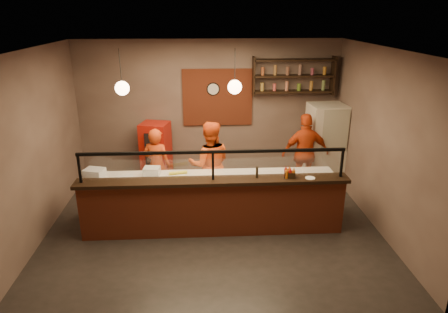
{
  "coord_description": "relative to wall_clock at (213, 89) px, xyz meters",
  "views": [
    {
      "loc": [
        -0.18,
        -6.57,
        3.78
      ],
      "look_at": [
        0.22,
        0.3,
        1.25
      ],
      "focal_mm": 32.0,
      "sensor_mm": 36.0,
      "label": 1
    }
  ],
  "objects": [
    {
      "name": "wall_shelving",
      "position": [
        1.8,
        -0.14,
        0.3
      ],
      "size": [
        1.84,
        0.28,
        0.85
      ],
      "color": "black",
      "rests_on": "wall_back"
    },
    {
      "name": "cook_mid",
      "position": [
        -0.13,
        -1.61,
        -1.21
      ],
      "size": [
        0.88,
        0.7,
        1.77
      ],
      "primitive_type": "imported",
      "rotation": [
        0.0,
        0.0,
        3.17
      ],
      "color": "#E34E15",
      "rests_on": "floor"
    },
    {
      "name": "service_counter",
      "position": [
        -0.1,
        -2.76,
        -1.6
      ],
      "size": [
        4.6,
        0.25,
        1.0
      ],
      "primitive_type": "cube",
      "color": "#923A20",
      "rests_on": "floor"
    },
    {
      "name": "ceiling",
      "position": [
        -0.1,
        -2.46,
        1.1
      ],
      "size": [
        6.0,
        6.0,
        0.0
      ],
      "primitive_type": "plane",
      "rotation": [
        3.14,
        0.0,
        0.0
      ],
      "color": "#38312B",
      "rests_on": "wall_back"
    },
    {
      "name": "cook_right",
      "position": [
        1.95,
        -1.02,
        -1.23
      ],
      "size": [
        1.05,
        0.5,
        1.75
      ],
      "primitive_type": "imported",
      "rotation": [
        0.0,
        0.0,
        3.21
      ],
      "color": "#CF4013",
      "rests_on": "floor"
    },
    {
      "name": "wall_right",
      "position": [
        2.9,
        -2.46,
        -0.5
      ],
      "size": [
        0.0,
        5.0,
        5.0
      ],
      "primitive_type": "plane",
      "rotation": [
        1.57,
        0.0,
        -1.57
      ],
      "color": "#776157",
      "rests_on": "floor"
    },
    {
      "name": "pepper_mill",
      "position": [
        0.66,
        -2.72,
        -0.94
      ],
      "size": [
        0.04,
        0.04,
        0.2
      ],
      "primitive_type": "cylinder",
      "rotation": [
        0.0,
        0.0,
        0.03
      ],
      "color": "black",
      "rests_on": "counter_ledge"
    },
    {
      "name": "condiment_caddy",
      "position": [
        1.23,
        -2.74,
        -0.99
      ],
      "size": [
        0.2,
        0.17,
        0.1
      ],
      "primitive_type": "cube",
      "rotation": [
        0.0,
        0.0,
        -0.17
      ],
      "color": "black",
      "rests_on": "counter_ledge"
    },
    {
      "name": "rolling_pin",
      "position": [
        -0.74,
        -2.11,
        -1.17
      ],
      "size": [
        0.34,
        0.12,
        0.06
      ],
      "primitive_type": "cylinder",
      "rotation": [
        0.0,
        1.57,
        0.2
      ],
      "color": "yellow",
      "rests_on": "worktop"
    },
    {
      "name": "sneeze_guard",
      "position": [
        -0.1,
        -2.76,
        -0.73
      ],
      "size": [
        4.5,
        0.05,
        0.52
      ],
      "color": "white",
      "rests_on": "counter_ledge"
    },
    {
      "name": "wall_back",
      "position": [
        -0.1,
        0.04,
        -0.5
      ],
      "size": [
        6.0,
        0.0,
        6.0
      ],
      "primitive_type": "plane",
      "rotation": [
        1.57,
        0.0,
        0.0
      ],
      "color": "#776157",
      "rests_on": "floor"
    },
    {
      "name": "wall_left",
      "position": [
        -3.1,
        -2.46,
        -0.5
      ],
      "size": [
        0.0,
        5.0,
        5.0
      ],
      "primitive_type": "plane",
      "rotation": [
        1.57,
        0.0,
        1.57
      ],
      "color": "#776157",
      "rests_on": "floor"
    },
    {
      "name": "wall_front",
      "position": [
        -0.1,
        -4.96,
        -0.5
      ],
      "size": [
        6.0,
        0.0,
        6.0
      ],
      "primitive_type": "plane",
      "rotation": [
        -1.57,
        0.0,
        0.0
      ],
      "color": "#776157",
      "rests_on": "floor"
    },
    {
      "name": "pendant_right",
      "position": [
        0.3,
        -2.26,
        0.45
      ],
      "size": [
        0.24,
        0.24,
        0.77
      ],
      "color": "black",
      "rests_on": "ceiling"
    },
    {
      "name": "brick_patch",
      "position": [
        0.1,
        0.01,
        -0.2
      ],
      "size": [
        1.6,
        0.04,
        1.3
      ],
      "primitive_type": "cube",
      "color": "#923A20",
      "rests_on": "wall_back"
    },
    {
      "name": "red_cooler",
      "position": [
        -1.34,
        -0.31,
        -1.4
      ],
      "size": [
        0.72,
        0.69,
        1.4
      ],
      "primitive_type": "cube",
      "rotation": [
        0.0,
        0.0,
        -0.25
      ],
      "color": "#AF160B",
      "rests_on": "floor"
    },
    {
      "name": "prep_tub_a",
      "position": [
        -2.25,
        -2.18,
        -1.11
      ],
      "size": [
        0.4,
        0.35,
        0.17
      ],
      "primitive_type": "cube",
      "rotation": [
        0.0,
        0.0,
        -0.28
      ],
      "color": "silver",
      "rests_on": "worktop"
    },
    {
      "name": "pendant_left",
      "position": [
        -1.6,
        -2.26,
        0.45
      ],
      "size": [
        0.24,
        0.24,
        0.77
      ],
      "color": "black",
      "rests_on": "ceiling"
    },
    {
      "name": "floor",
      "position": [
        -0.1,
        -2.46,
        -2.1
      ],
      "size": [
        6.0,
        6.0,
        0.0
      ],
      "primitive_type": "plane",
      "color": "black",
      "rests_on": "ground"
    },
    {
      "name": "fridge",
      "position": [
        2.5,
        -0.62,
        -1.18
      ],
      "size": [
        0.82,
        0.77,
        1.85
      ],
      "primitive_type": "cube",
      "rotation": [
        0.0,
        0.0,
        0.07
      ],
      "color": "beige",
      "rests_on": "floor"
    },
    {
      "name": "pizza_dough",
      "position": [
        -0.2,
        -2.19,
        -1.19
      ],
      "size": [
        0.57,
        0.57,
        0.01
      ],
      "primitive_type": "cylinder",
      "rotation": [
        0.0,
        0.0,
        0.04
      ],
      "color": "beige",
      "rests_on": "worktop"
    },
    {
      "name": "small_plate",
      "position": [
        1.57,
        -2.81,
        -1.03
      ],
      "size": [
        0.2,
        0.2,
        0.01
      ],
      "primitive_type": "cylinder",
      "rotation": [
        0.0,
        0.0,
        0.2
      ],
      "color": "white",
      "rests_on": "counter_ledge"
    },
    {
      "name": "wall_clock",
      "position": [
        0.0,
        0.0,
        0.0
      ],
      "size": [
        0.3,
        0.04,
        0.3
      ],
      "primitive_type": "cylinder",
      "rotation": [
        1.57,
        0.0,
        0.0
      ],
      "color": "black",
      "rests_on": "wall_back"
    },
    {
      "name": "counter_ledge",
      "position": [
        -0.1,
        -2.76,
        -1.07
      ],
      "size": [
        4.7,
        0.37,
        0.06
      ],
      "primitive_type": "cube",
      "color": "black",
      "rests_on": "service_counter"
    },
    {
      "name": "cook_left",
      "position": [
        -1.21,
        -1.38,
        -1.31
      ],
      "size": [
        0.66,
        0.52,
        1.58
      ],
      "primitive_type": "imported",
      "rotation": [
        0.0,
        0.0,
        2.86
      ],
      "color": "#C93E12",
      "rests_on": "floor"
    },
    {
      "name": "prep_tub_b",
      "position": [
        -1.22,
        -2.1,
        -1.13
      ],
      "size": [
        0.31,
        0.26,
        0.14
      ],
      "primitive_type": "cube",
      "rotation": [
        0.0,
        0.0,
        -0.11
      ],
      "color": "silver",
      "rests_on": "worktop"
    },
    {
      "name": "worktop_cabinet",
      "position": [
        -0.1,
        -2.26,
        -1.68
      ],
      "size": [
        4.6,
        0.75,
        0.85
      ],
      "primitive_type": "cube",
      "color": "gray",
      "rests_on": "floor"
    },
    {
      "name": "worktop",
      "position": [
        -0.1,
        -2.26,
        -1.23
      ],
      "size": [
        4.6,
        0.75,
        0.05
      ],
      "primitive_type": "cube",
      "color": "silver",
      "rests_on": "worktop_cabinet"
    },
    {
      "name": "prep_tub_c",
      "position": [
        -1.64,
        -2.5,
        -1.13
      ],
      "size": [
        0.31,
        0.27,
        0.13
      ],
      "primitive_type": "cube",
      "rotation": [
        0.0,
        0.0,
        0.25
      ],
      "color": "white",
      "rests_on": "worktop"
    }
  ]
}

